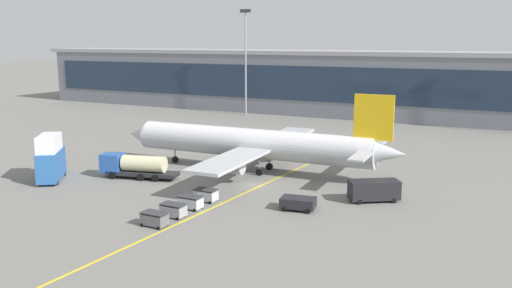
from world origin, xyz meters
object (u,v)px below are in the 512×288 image
object	(u,v)px
fuel_tanker	(134,166)
baggage_cart_0	(155,219)
lavatory_truck	(375,189)
catering_lift	(50,158)
main_airliner	(253,143)
baggage_cart_2	(190,202)
baggage_cart_3	(206,195)
pushback_tug	(299,203)
baggage_cart_1	(173,210)

from	to	relation	value
fuel_tanker	baggage_cart_0	xyz separation A→B (m)	(14.28, -14.31, -0.96)
lavatory_truck	catering_lift	bearing A→B (deg)	-165.85
baggage_cart_0	catering_lift	bearing A→B (deg)	160.66
main_airliner	baggage_cart_2	size ratio (longest dim) A/B	16.13
catering_lift	baggage_cart_0	distance (m)	24.80
baggage_cart_2	baggage_cart_3	xyz separation A→B (m)	(0.04, 3.20, 0.00)
catering_lift	pushback_tug	bearing A→B (deg)	5.48
main_airliner	lavatory_truck	distance (m)	20.57
baggage_cart_2	baggage_cart_3	size ratio (longest dim) A/B	1.00
main_airliner	fuel_tanker	world-z (taller)	main_airliner
lavatory_truck	baggage_cart_3	bearing A→B (deg)	-153.15
fuel_tanker	catering_lift	distance (m)	10.99
baggage_cart_1	baggage_cart_3	bearing A→B (deg)	89.28
lavatory_truck	baggage_cart_2	world-z (taller)	lavatory_truck
baggage_cart_1	baggage_cart_2	world-z (taller)	same
baggage_cart_0	baggage_cart_1	xyz separation A→B (m)	(0.04, 3.20, 0.00)
fuel_tanker	baggage_cart_3	xyz separation A→B (m)	(14.40, -4.71, -0.96)
catering_lift	baggage_cart_1	bearing A→B (deg)	-12.05
main_airliner	baggage_cart_2	distance (m)	18.90
fuel_tanker	baggage_cart_2	bearing A→B (deg)	-28.85
main_airliner	fuel_tanker	size ratio (longest dim) A/B	3.89
catering_lift	lavatory_truck	bearing A→B (deg)	14.15
baggage_cart_3	fuel_tanker	bearing A→B (deg)	161.88
catering_lift	baggage_cart_3	distance (m)	23.58
main_airliner	baggage_cart_0	bearing A→B (deg)	-86.39
main_airliner	pushback_tug	distance (m)	18.75
catering_lift	pushback_tug	world-z (taller)	catering_lift
baggage_cart_1	baggage_cart_2	distance (m)	3.20
baggage_cart_1	lavatory_truck	bearing A→B (deg)	40.84
catering_lift	baggage_cart_0	bearing A→B (deg)	-19.34
baggage_cart_0	baggage_cart_3	bearing A→B (deg)	89.28
baggage_cart_0	baggage_cart_2	world-z (taller)	same
baggage_cart_2	catering_lift	bearing A→B (deg)	175.64
catering_lift	baggage_cart_3	world-z (taller)	catering_lift
main_airliner	baggage_cart_0	distance (m)	25.20
main_airliner	catering_lift	bearing A→B (deg)	-142.38
pushback_tug	baggage_cart_0	world-z (taller)	baggage_cart_0
pushback_tug	baggage_cart_1	bearing A→B (deg)	-143.11
lavatory_truck	baggage_cart_1	distance (m)	23.47
lavatory_truck	pushback_tug	size ratio (longest dim) A/B	1.48
pushback_tug	baggage_cart_3	xyz separation A→B (m)	(-10.95, -1.88, -0.07)
catering_lift	pushback_tug	distance (m)	34.60
pushback_tug	baggage_cart_0	distance (m)	15.95
fuel_tanker	baggage_cart_3	bearing A→B (deg)	-18.12
catering_lift	fuel_tanker	bearing A→B (deg)	34.20
pushback_tug	baggage_cart_3	size ratio (longest dim) A/B	1.54
main_airliner	baggage_cart_0	world-z (taller)	main_airliner
catering_lift	baggage_cart_1	size ratio (longest dim) A/B	2.62
main_airliner	baggage_cart_1	distance (m)	22.04
catering_lift	baggage_cart_0	world-z (taller)	catering_lift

